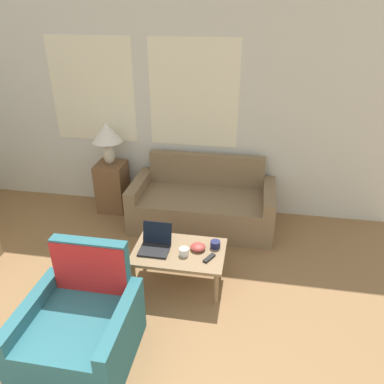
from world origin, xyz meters
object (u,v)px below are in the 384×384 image
cup_yellow (184,252)px  snack_bowl (198,247)px  table_lamp (107,135)px  cup_navy (215,244)px  armchair (82,328)px  laptop (155,244)px  couch (203,205)px  coffee_table (179,254)px  tv_remote (209,258)px

cup_yellow → snack_bowl: 0.16m
table_lamp → cup_navy: 2.05m
armchair → cup_yellow: armchair is taller
laptop → cup_yellow: (0.30, -0.06, -0.02)m
table_lamp → cup_navy: table_lamp is taller
couch → cup_yellow: size_ratio=19.06×
laptop → snack_bowl: size_ratio=1.95×
couch → cup_navy: couch is taller
table_lamp → laptop: (0.95, -1.32, -0.62)m
table_lamp → cup_navy: (1.53, -1.21, -0.64)m
table_lamp → cup_navy: bearing=-38.3°
couch → table_lamp: size_ratio=3.21×
table_lamp → snack_bowl: table_lamp is taller
snack_bowl → armchair: bearing=-126.5°
snack_bowl → laptop: bearing=-173.0°
table_lamp → coffee_table: bearing=-48.1°
armchair → coffee_table: size_ratio=0.99×
coffee_table → cup_yellow: (0.06, -0.06, 0.08)m
cup_yellow → tv_remote: size_ratio=0.60×
couch → snack_bowl: bearing=-84.2°
coffee_table → cup_yellow: bearing=-42.4°
armchair → snack_bowl: armchair is taller
cup_navy → tv_remote: bearing=-100.0°
cup_navy → table_lamp: bearing=141.7°
cup_yellow → tv_remote: 0.25m
couch → cup_yellow: couch is taller
table_lamp → laptop: bearing=-54.3°
snack_bowl → tv_remote: (0.13, -0.13, -0.02)m
laptop → cup_navy: laptop is taller
snack_bowl → tv_remote: 0.18m
table_lamp → tv_remote: table_lamp is taller
cup_yellow → tv_remote: bearing=-5.2°
table_lamp → laptop: table_lamp is taller
coffee_table → laptop: (-0.24, 0.00, 0.10)m
table_lamp → snack_bowl: bearing=-42.9°
laptop → cup_yellow: laptop is taller
armchair → coffee_table: armchair is taller
coffee_table → laptop: bearing=179.7°
tv_remote → cup_navy: bearing=80.0°
cup_navy → armchair: bearing=-130.2°
coffee_table → tv_remote: 0.32m
armchair → snack_bowl: size_ratio=6.01×
armchair → snack_bowl: (0.76, 1.03, 0.15)m
couch → armchair: armchair is taller
cup_yellow → couch: bearing=89.9°
couch → snack_bowl: size_ratio=11.80×
armchair → cup_navy: (0.92, 1.09, 0.15)m
table_lamp → snack_bowl: 1.97m
coffee_table → cup_yellow: size_ratio=9.75×
laptop → cup_navy: 0.59m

